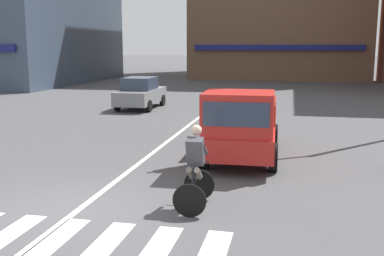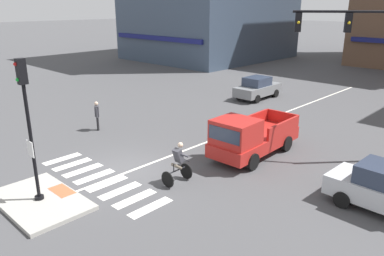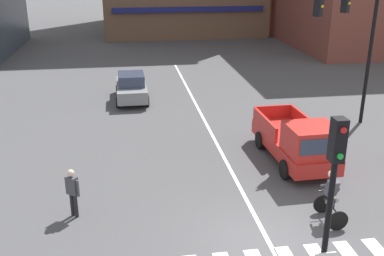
# 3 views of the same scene
# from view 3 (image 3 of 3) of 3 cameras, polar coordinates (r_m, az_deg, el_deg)

# --- Properties ---
(ground_plane) EXTENTS (300.00, 300.00, 0.00)m
(ground_plane) POSITION_cam_3_polar(r_m,az_deg,el_deg) (13.87, 8.89, -14.08)
(ground_plane) COLOR #474749
(signal_pole) EXTENTS (0.44, 0.38, 5.04)m
(signal_pole) POSITION_cam_3_polar(r_m,az_deg,el_deg) (9.24, 16.91, -10.67)
(signal_pole) COLOR black
(signal_pole) RESTS_ON traffic_island
(lane_centre_line) EXTENTS (0.14, 28.00, 0.01)m
(lane_centre_line) POSITION_cam_3_polar(r_m,az_deg,el_deg) (22.58, 1.95, 0.30)
(lane_centre_line) COLOR silver
(lane_centre_line) RESTS_ON ground
(traffic_light_mast) EXTENTS (4.39, 2.98, 6.78)m
(traffic_light_mast) POSITION_cam_3_polar(r_m,az_deg,el_deg) (22.16, 20.08, 11.27)
(traffic_light_mast) COLOR black
(traffic_light_mast) RESTS_ON ground
(car_grey_westbound_distant) EXTENTS (1.87, 4.11, 1.64)m
(car_grey_westbound_distant) POSITION_cam_3_polar(r_m,az_deg,el_deg) (26.69, -7.68, 5.15)
(car_grey_westbound_distant) COLOR slate
(car_grey_westbound_distant) RESTS_ON ground
(pickup_truck_red_eastbound_mid) EXTENTS (2.18, 5.16, 2.08)m
(pickup_truck_red_eastbound_mid) POSITION_cam_3_polar(r_m,az_deg,el_deg) (18.47, 13.28, -1.78)
(pickup_truck_red_eastbound_mid) COLOR red
(pickup_truck_red_eastbound_mid) RESTS_ON ground
(cyclist) EXTENTS (0.68, 1.10, 1.68)m
(cyclist) POSITION_cam_3_polar(r_m,az_deg,el_deg) (14.93, 17.21, -8.22)
(cyclist) COLOR black
(cyclist) RESTS_ON ground
(pedestrian_at_curb_left) EXTENTS (0.46, 0.39, 1.67)m
(pedestrian_at_curb_left) POSITION_cam_3_polar(r_m,az_deg,el_deg) (14.91, -14.91, -7.51)
(pedestrian_at_curb_left) COLOR black
(pedestrian_at_curb_left) RESTS_ON ground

